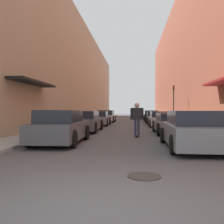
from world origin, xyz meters
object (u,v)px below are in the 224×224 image
at_px(parked_car_left_3, 106,116).
at_px(parked_car_right_2, 161,119).
at_px(parked_car_left_1, 84,121).
at_px(traffic_light, 174,100).
at_px(skateboarder, 137,116).
at_px(parked_car_right_1, 172,124).
at_px(parked_car_left_0, 61,127).
at_px(parked_car_right_3, 156,118).
at_px(parked_car_left_2, 98,119).
at_px(parked_car_right_4, 151,116).
at_px(parked_car_right_0, 194,130).
at_px(manhole_cover, 144,176).

height_order(parked_car_left_3, parked_car_right_2, parked_car_left_3).
xyz_separation_m(parked_car_left_1, traffic_light, (7.04, 8.78, 1.71)).
relative_size(parked_car_left_1, skateboarder, 2.69).
relative_size(parked_car_right_1, traffic_light, 1.30).
xyz_separation_m(parked_car_left_0, parked_car_right_3, (5.25, 15.70, -0.08)).
bearing_deg(parked_car_right_3, traffic_light, -38.43).
bearing_deg(traffic_light, skateboarder, -107.46).
bearing_deg(parked_car_left_1, parked_car_left_3, 89.40).
bearing_deg(parked_car_left_1, parked_car_left_2, 89.72).
bearing_deg(parked_car_right_2, parked_car_right_4, 90.41).
relative_size(parked_car_right_1, parked_car_right_4, 1.10).
height_order(parked_car_right_2, parked_car_right_4, parked_car_right_4).
xyz_separation_m(parked_car_left_2, skateboarder, (3.33, -8.93, 0.47)).
bearing_deg(parked_car_right_4, parked_car_left_3, -143.06).
xyz_separation_m(parked_car_right_3, skateboarder, (-2.06, -12.97, 0.50)).
height_order(parked_car_left_1, parked_car_right_2, parked_car_left_1).
distance_m(parked_car_left_1, parked_car_right_0, 8.46).
bearing_deg(parked_car_right_3, parked_car_right_0, -90.19).
relative_size(parked_car_left_3, parked_car_right_4, 1.00).
bearing_deg(parked_car_left_0, parked_car_right_0, -9.95).
height_order(parked_car_left_2, parked_car_right_4, parked_car_right_4).
height_order(parked_car_left_1, parked_car_left_2, parked_car_left_1).
bearing_deg(skateboarder, parked_car_right_2, 75.11).
bearing_deg(parked_car_left_1, parked_car_right_2, 42.06).
bearing_deg(manhole_cover, traffic_light, 79.37).
bearing_deg(parked_car_left_2, skateboarder, -69.55).
bearing_deg(parked_car_left_2, parked_car_right_4, 61.06).
distance_m(parked_car_left_3, parked_car_right_2, 8.65).
relative_size(parked_car_right_2, traffic_light, 1.19).
bearing_deg(traffic_light, parked_car_right_3, 141.57).
bearing_deg(parked_car_right_3, parked_car_left_2, -143.21).
bearing_deg(parked_car_left_1, parked_car_left_0, -88.27).
bearing_deg(manhole_cover, parked_car_right_1, 78.13).
relative_size(parked_car_left_0, skateboarder, 2.37).
height_order(parked_car_right_1, parked_car_right_3, parked_car_right_1).
distance_m(parked_car_left_3, parked_car_right_0, 19.02).
height_order(parked_car_left_0, manhole_cover, parked_car_left_0).
relative_size(parked_car_left_2, parked_car_right_3, 1.04).
relative_size(parked_car_right_3, manhole_cover, 5.89).
xyz_separation_m(parked_car_left_2, traffic_light, (7.01, 2.75, 1.74)).
xyz_separation_m(parked_car_left_3, skateboarder, (3.24, -14.64, 0.44)).
xyz_separation_m(skateboarder, manhole_cover, (0.05, -7.61, -1.07)).
bearing_deg(skateboarder, parked_car_left_1, 139.16).
distance_m(parked_car_right_0, skateboarder, 4.18).
bearing_deg(parked_car_right_3, parked_car_left_0, -108.49).
height_order(parked_car_left_0, parked_car_left_2, parked_car_left_0).
height_order(parked_car_left_3, traffic_light, traffic_light).
height_order(parked_car_right_1, traffic_light, traffic_light).
bearing_deg(parked_car_right_1, parked_car_left_0, -139.29).
bearing_deg(parked_car_right_0, traffic_light, 83.78).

